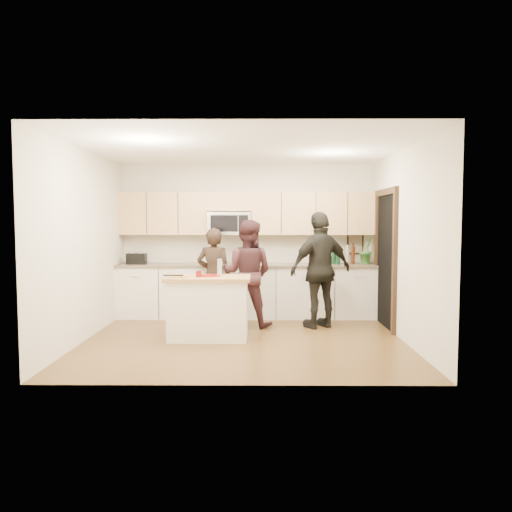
{
  "coord_description": "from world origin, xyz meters",
  "views": [
    {
      "loc": [
        0.23,
        -7.02,
        1.69
      ],
      "look_at": [
        0.17,
        0.35,
        1.17
      ],
      "focal_mm": 35.0,
      "sensor_mm": 36.0,
      "label": 1
    }
  ],
  "objects_px": {
    "woman_left": "(214,276)",
    "woman_center": "(248,273)",
    "woman_right": "(321,270)",
    "toaster": "(137,259)",
    "island": "(208,307)"
  },
  "relations": [
    {
      "from": "woman_left",
      "to": "woman_center",
      "type": "relative_size",
      "value": 0.93
    },
    {
      "from": "woman_left",
      "to": "woman_right",
      "type": "xyz_separation_m",
      "value": [
        1.72,
        -0.31,
        0.13
      ]
    },
    {
      "from": "island",
      "to": "woman_right",
      "type": "xyz_separation_m",
      "value": [
        1.7,
        0.77,
        0.47
      ]
    },
    {
      "from": "toaster",
      "to": "woman_left",
      "type": "height_order",
      "value": "woman_left"
    },
    {
      "from": "woman_center",
      "to": "woman_right",
      "type": "height_order",
      "value": "woman_right"
    },
    {
      "from": "island",
      "to": "woman_left",
      "type": "height_order",
      "value": "woman_left"
    },
    {
      "from": "toaster",
      "to": "woman_center",
      "type": "distance_m",
      "value": 2.11
    },
    {
      "from": "woman_left",
      "to": "woman_right",
      "type": "bearing_deg",
      "value": 179.09
    },
    {
      "from": "toaster",
      "to": "island",
      "type": "bearing_deg",
      "value": -48.73
    },
    {
      "from": "island",
      "to": "woman_right",
      "type": "height_order",
      "value": "woman_right"
    },
    {
      "from": "toaster",
      "to": "woman_right",
      "type": "height_order",
      "value": "woman_right"
    },
    {
      "from": "woman_right",
      "to": "woman_left",
      "type": "bearing_deg",
      "value": -37.21
    },
    {
      "from": "woman_center",
      "to": "woman_right",
      "type": "relative_size",
      "value": 0.93
    },
    {
      "from": "woman_right",
      "to": "island",
      "type": "bearing_deg",
      "value": -2.58
    },
    {
      "from": "woman_left",
      "to": "woman_center",
      "type": "bearing_deg",
      "value": 168.46
    }
  ]
}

